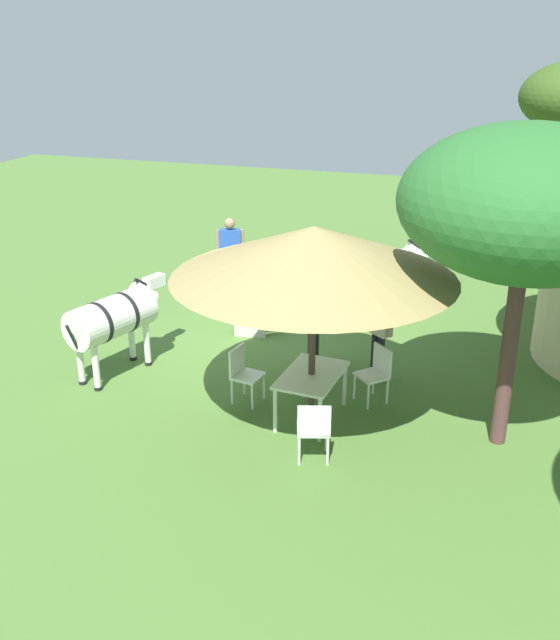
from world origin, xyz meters
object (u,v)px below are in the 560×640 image
(guest_behind_table, at_px, (314,313))
(standing_watcher, at_px, (230,249))
(patio_dining_table, at_px, (311,379))
(patio_chair_east_end, at_px, (376,370))
(zebra_nearest_camera, at_px, (114,317))
(patio_chair_west_end, at_px, (314,427))
(shade_umbrella, at_px, (314,252))
(acacia_tree_far_lawn, at_px, (528,203))
(zebra_by_umbrella, at_px, (382,266))
(guest_beside_umbrella, at_px, (379,324))
(striped_lounge_chair, at_px, (256,320))
(patio_chair_near_hut, at_px, (243,371))

(guest_behind_table, height_order, standing_watcher, standing_watcher)
(patio_dining_table, bearing_deg, standing_watcher, -146.10)
(patio_chair_east_end, relative_size, zebra_nearest_camera, 0.42)
(patio_chair_west_end, relative_size, standing_watcher, 0.52)
(patio_dining_table, height_order, patio_chair_east_end, patio_chair_east_end)
(standing_watcher, bearing_deg, patio_chair_west_end, 98.86)
(shade_umbrella, distance_m, zebra_nearest_camera, 3.90)
(shade_umbrella, height_order, zebra_nearest_camera, shade_umbrella)
(patio_chair_east_end, bearing_deg, standing_watcher, -0.51)
(patio_dining_table, relative_size, zebra_nearest_camera, 0.62)
(shade_umbrella, relative_size, acacia_tree_far_lawn, 0.91)
(zebra_by_umbrella, bearing_deg, standing_watcher, -117.53)
(standing_watcher, bearing_deg, patio_chair_east_end, 113.46)
(standing_watcher, relative_size, zebra_nearest_camera, 0.81)
(guest_beside_umbrella, xyz_separation_m, striped_lounge_chair, (-1.24, -2.60, -0.74))
(patio_chair_east_end, bearing_deg, zebra_by_umbrella, -36.45)
(patio_chair_west_end, bearing_deg, patio_chair_east_end, 59.42)
(patio_dining_table, distance_m, guest_beside_umbrella, 1.78)
(striped_lounge_chair, relative_size, acacia_tree_far_lawn, 0.20)
(standing_watcher, xyz_separation_m, zebra_nearest_camera, (4.30, -0.35, -0.01))
(shade_umbrella, height_order, patio_chair_near_hut, shade_umbrella)
(guest_behind_table, distance_m, zebra_by_umbrella, 3.00)
(shade_umbrella, bearing_deg, zebra_nearest_camera, -97.13)
(shade_umbrella, relative_size, patio_chair_east_end, 4.47)
(shade_umbrella, distance_m, zebra_by_umbrella, 5.09)
(patio_dining_table, height_order, zebra_by_umbrella, zebra_by_umbrella)
(shade_umbrella, height_order, guest_behind_table, shade_umbrella)
(shade_umbrella, relative_size, zebra_by_umbrella, 2.03)
(guest_behind_table, xyz_separation_m, acacia_tree_far_lawn, (1.69, 3.20, 2.49))
(zebra_nearest_camera, bearing_deg, standing_watcher, 102.17)
(patio_dining_table, distance_m, patio_chair_near_hut, 1.18)
(guest_beside_umbrella, relative_size, guest_behind_table, 1.06)
(guest_behind_table, bearing_deg, zebra_nearest_camera, 138.47)
(patio_chair_east_end, distance_m, standing_watcher, 5.61)
(patio_chair_near_hut, bearing_deg, zebra_by_umbrella, 173.74)
(patio_chair_east_end, xyz_separation_m, striped_lounge_chair, (-2.01, -2.73, -0.27))
(patio_chair_near_hut, bearing_deg, zebra_nearest_camera, -86.89)
(patio_chair_east_end, bearing_deg, patio_chair_west_end, 120.58)
(striped_lounge_chair, bearing_deg, patio_chair_near_hut, -170.19)
(guest_behind_table, bearing_deg, acacia_tree_far_lawn, -94.68)
(striped_lounge_chair, bearing_deg, patio_chair_east_end, -132.47)
(shade_umbrella, xyz_separation_m, patio_chair_west_end, (1.12, 0.35, -2.08))
(patio_chair_west_end, bearing_deg, guest_behind_table, 88.37)
(patio_chair_near_hut, xyz_separation_m, striped_lounge_chair, (-2.66, -0.76, -0.27))
(guest_behind_table, bearing_deg, patio_dining_table, -142.13)
(acacia_tree_far_lawn, bearing_deg, patio_dining_table, -85.81)
(zebra_nearest_camera, bearing_deg, guest_beside_umbrella, 32.24)
(guest_beside_umbrella, bearing_deg, striped_lounge_chair, -168.56)
(guest_beside_umbrella, height_order, zebra_nearest_camera, guest_beside_umbrella)
(patio_chair_east_end, distance_m, acacia_tree_far_lawn, 3.53)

